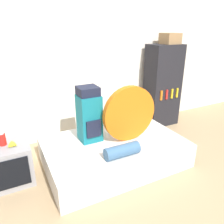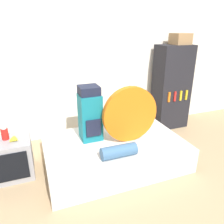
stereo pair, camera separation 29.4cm
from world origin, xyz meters
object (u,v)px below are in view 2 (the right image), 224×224
(canister, at_px, (5,134))
(cardboard_box, at_px, (180,39))
(tent_bag, at_px, (130,114))
(backpack, at_px, (90,114))
(bookshelf, at_px, (171,87))
(sleeping_roll, at_px, (119,151))
(television, at_px, (11,158))

(canister, height_order, cardboard_box, cardboard_box)
(tent_bag, relative_size, canister, 4.81)
(backpack, distance_m, bookshelf, 1.90)
(canister, bearing_deg, bookshelf, 11.04)
(backpack, bearing_deg, tent_bag, -26.30)
(tent_bag, relative_size, sleeping_roll, 1.73)
(television, bearing_deg, sleeping_roll, -25.34)
(sleeping_roll, height_order, cardboard_box, cardboard_box)
(backpack, relative_size, sleeping_roll, 1.70)
(television, relative_size, bookshelf, 0.34)
(backpack, xyz_separation_m, sleeping_roll, (0.19, -0.61, -0.30))
(backpack, xyz_separation_m, cardboard_box, (1.88, 0.62, 0.94))
(bookshelf, distance_m, cardboard_box, 0.89)
(tent_bag, bearing_deg, television, 171.08)
(canister, xyz_separation_m, cardboard_box, (3.00, 0.57, 1.07))
(sleeping_roll, bearing_deg, canister, 153.13)
(tent_bag, distance_m, television, 1.69)
(sleeping_roll, distance_m, canister, 1.48)
(canister, bearing_deg, television, -64.96)
(television, xyz_separation_m, bookshelf, (2.88, 0.62, 0.53))
(backpack, bearing_deg, canister, 177.05)
(backpack, distance_m, cardboard_box, 2.19)
(sleeping_roll, height_order, television, television)
(tent_bag, bearing_deg, canister, 169.31)
(backpack, relative_size, tent_bag, 0.99)
(bookshelf, bearing_deg, cardboard_box, -0.42)
(tent_bag, xyz_separation_m, canister, (-1.62, 0.31, -0.15))
(sleeping_roll, xyz_separation_m, canister, (-1.31, 0.66, 0.17))
(backpack, bearing_deg, bookshelf, 19.25)
(sleeping_roll, height_order, canister, canister)
(bookshelf, bearing_deg, television, -167.80)
(bookshelf, bearing_deg, backpack, -160.75)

